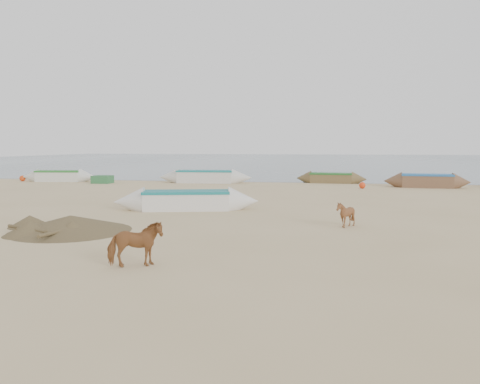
{
  "coord_description": "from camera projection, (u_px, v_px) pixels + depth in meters",
  "views": [
    {
      "loc": [
        3.34,
        -15.2,
        2.94
      ],
      "look_at": [
        0.0,
        4.0,
        1.0
      ],
      "focal_mm": 35.0,
      "sensor_mm": 36.0,
      "label": 1
    }
  ],
  "objects": [
    {
      "name": "cow_adult",
      "position": [
        135.0,
        244.0,
        11.31
      ],
      "size": [
        1.46,
        1.07,
        1.12
      ],
      "primitive_type": "imported",
      "rotation": [
        0.0,
        0.0,
        1.96
      ],
      "color": "brown",
      "rests_on": "ground"
    },
    {
      "name": "debris_pile",
      "position": [
        71.0,
        223.0,
        16.11
      ],
      "size": [
        5.41,
        5.41,
        0.54
      ],
      "primitive_type": "cone",
      "rotation": [
        0.0,
        0.0,
        0.4
      ],
      "color": "brown",
      "rests_on": "ground"
    },
    {
      "name": "waterline_canoes",
      "position": [
        331.0,
        179.0,
        35.07
      ],
      "size": [
        48.76,
        4.66,
        0.99
      ],
      "color": "silver",
      "rests_on": "ground"
    },
    {
      "name": "sea",
      "position": [
        305.0,
        160.0,
        96.15
      ],
      "size": [
        160.0,
        160.0,
        0.0
      ],
      "primitive_type": "plane",
      "color": "slate",
      "rests_on": "ground"
    },
    {
      "name": "beach_clutter",
      "position": [
        344.0,
        182.0,
        34.2
      ],
      "size": [
        44.52,
        4.93,
        0.64
      ],
      "color": "#2E683B",
      "rests_on": "ground"
    },
    {
      "name": "ground",
      "position": [
        220.0,
        233.0,
        15.77
      ],
      "size": [
        140.0,
        140.0,
        0.0
      ],
      "primitive_type": "plane",
      "color": "tan",
      "rests_on": "ground"
    },
    {
      "name": "calf_front",
      "position": [
        346.0,
        214.0,
        16.83
      ],
      "size": [
        1.0,
        0.92,
        0.95
      ],
      "primitive_type": "imported",
      "rotation": [
        0.0,
        0.0,
        -1.36
      ],
      "color": "brown",
      "rests_on": "ground"
    },
    {
      "name": "near_canoe",
      "position": [
        186.0,
        200.0,
        21.4
      ],
      "size": [
        6.76,
        2.87,
        0.88
      ],
      "primitive_type": null,
      "rotation": [
        0.0,
        0.0,
        0.23
      ],
      "color": "silver",
      "rests_on": "ground"
    }
  ]
}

